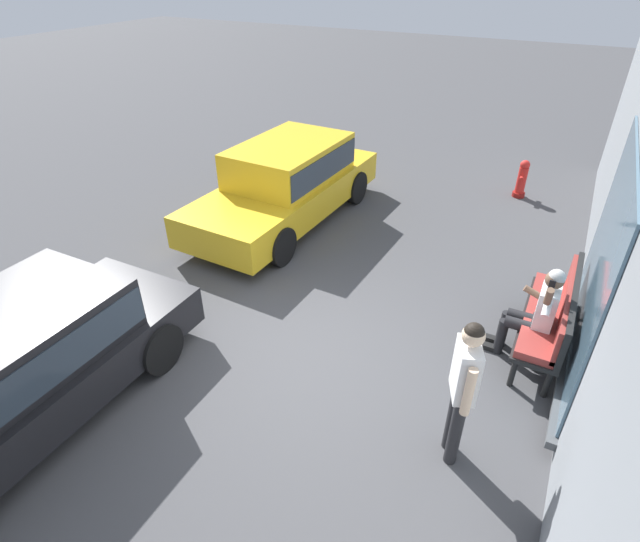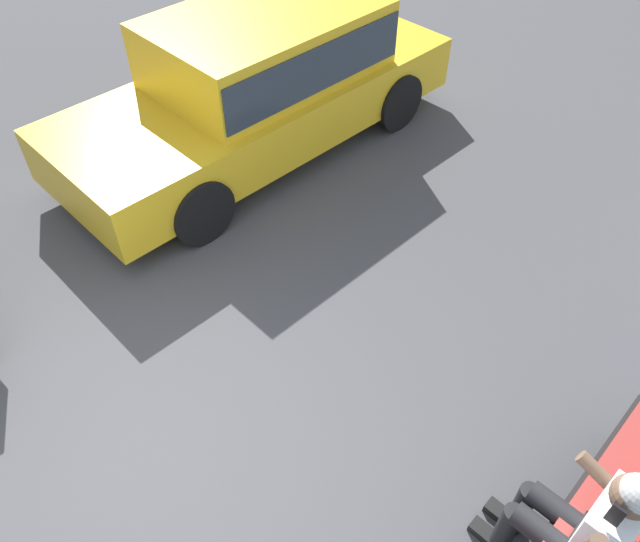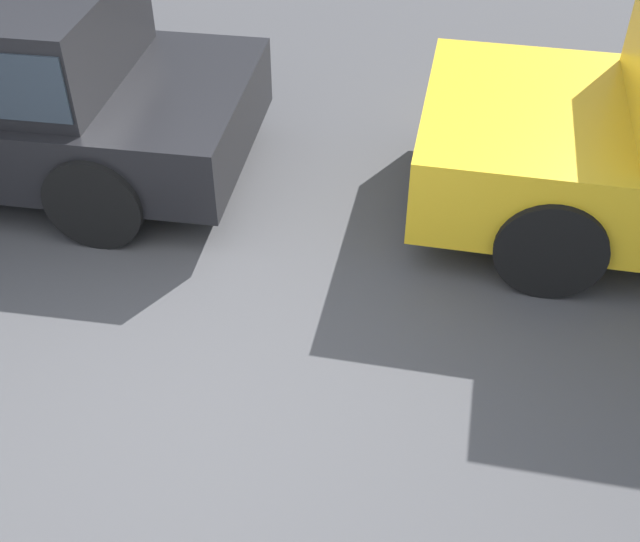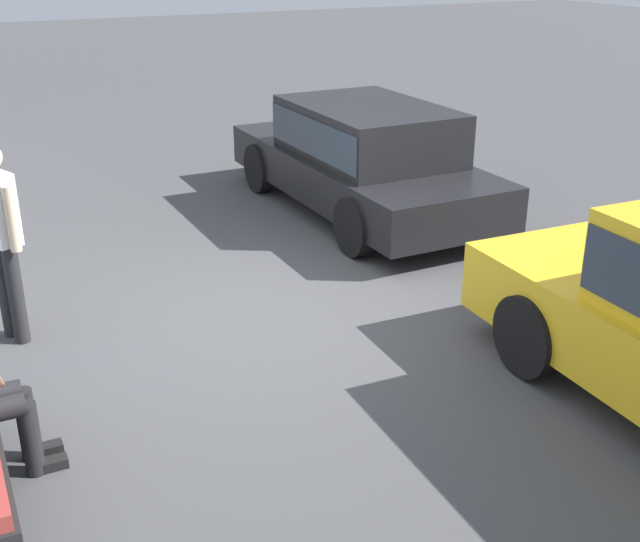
{
  "view_description": "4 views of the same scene",
  "coord_description": "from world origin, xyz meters",
  "views": [
    {
      "loc": [
        4.18,
        2.6,
        4.46
      ],
      "look_at": [
        -0.59,
        0.08,
        0.99
      ],
      "focal_mm": 28.0,
      "sensor_mm": 36.0,
      "label": 1
    },
    {
      "loc": [
        0.6,
        2.6,
        4.12
      ],
      "look_at": [
        -1.5,
        0.59,
        1.16
      ],
      "focal_mm": 35.0,
      "sensor_mm": 36.0,
      "label": 2
    },
    {
      "loc": [
        -1.14,
        2.6,
        3.29
      ],
      "look_at": [
        -0.73,
        0.17,
        1.21
      ],
      "focal_mm": 45.0,
      "sensor_mm": 36.0,
      "label": 3
    },
    {
      "loc": [
        -6.15,
        2.6,
        3.21
      ],
      "look_at": [
        -1.04,
        0.09,
        0.83
      ],
      "focal_mm": 45.0,
      "sensor_mm": 36.0,
      "label": 4
    }
  ],
  "objects": [
    {
      "name": "parked_car_near",
      "position": [
        -3.39,
        -2.09,
        0.82
      ],
      "size": [
        4.6,
        1.96,
        1.5
      ],
      "color": "gold",
      "rests_on": "ground_plane"
    },
    {
      "name": "pedestrian_standing",
      "position": [
        0.55,
        2.22,
        1.02
      ],
      "size": [
        0.52,
        0.32,
        1.73
      ],
      "color": "#232326",
      "rests_on": "ground_plane"
    },
    {
      "name": "fire_hydrant",
      "position": [
        -6.6,
        1.76,
        0.39
      ],
      "size": [
        0.38,
        0.26,
        0.81
      ],
      "color": "maroon",
      "rests_on": "ground_plane"
    },
    {
      "name": "parked_car_mid",
      "position": [
        2.23,
        -2.12,
        0.75
      ],
      "size": [
        4.29,
        1.83,
        1.37
      ],
      "color": "black",
      "rests_on": "ground_plane"
    },
    {
      "name": "bench",
      "position": [
        -1.66,
        2.9,
        0.59
      ],
      "size": [
        1.96,
        0.55,
        1.02
      ],
      "color": "black",
      "rests_on": "ground_plane"
    },
    {
      "name": "person_on_phone",
      "position": [
        -1.4,
        2.67,
        0.72
      ],
      "size": [
        0.73,
        0.74,
        1.35
      ],
      "color": "black",
      "rests_on": "ground_plane"
    },
    {
      "name": "ground_plane",
      "position": [
        0.0,
        0.0,
        0.0
      ],
      "size": [
        60.0,
        60.0,
        0.0
      ],
      "primitive_type": "plane",
      "color": "#424244"
    }
  ]
}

